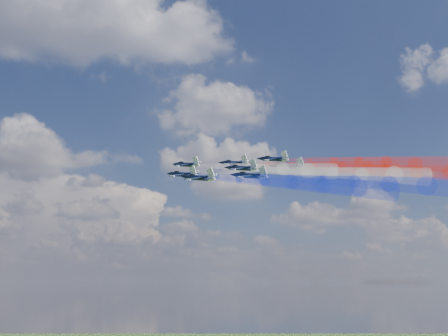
{
  "coord_description": "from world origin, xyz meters",
  "views": [
    {
      "loc": [
        -31.23,
        -157.17,
        97.47
      ],
      "look_at": [
        -6.92,
        -4.23,
        132.16
      ],
      "focal_mm": 41.08,
      "sensor_mm": 36.0,
      "label": 1
    }
  ],
  "objects": [
    {
      "name": "jet_inner_right",
      "position": [
        -1.93,
        5.96,
        136.28
      ],
      "size": [
        17.37,
        17.63,
        8.97
      ],
      "primitive_type": null,
      "rotation": [
        0.19,
        -0.29,
        0.66
      ],
      "color": "black"
    },
    {
      "name": "trail_outer_right",
      "position": [
        30.79,
        -19.19,
        132.13
      ],
      "size": [
        35.84,
        40.98,
        14.44
      ],
      "primitive_type": null,
      "rotation": [
        0.19,
        -0.29,
        0.66
      ],
      "color": "red"
    },
    {
      "name": "trail_inner_left",
      "position": [
        -0.03,
        -28.16,
        123.97
      ],
      "size": [
        35.84,
        40.98,
        14.44
      ],
      "primitive_type": null,
      "rotation": [
        0.19,
        -0.29,
        0.66
      ],
      "color": "#192CD4"
    },
    {
      "name": "trail_rear_left",
      "position": [
        16.69,
        -47.38,
        120.2
      ],
      "size": [
        35.84,
        40.98,
        14.44
      ],
      "primitive_type": null,
      "rotation": [
        0.19,
        -0.29,
        0.66
      ],
      "color": "#192CD4"
    },
    {
      "name": "jet_rear_left",
      "position": [
        -3.14,
        -24.49,
        125.71
      ],
      "size": [
        17.37,
        17.63,
        8.97
      ],
      "primitive_type": null,
      "rotation": [
        0.19,
        -0.29,
        0.66
      ],
      "color": "black"
    },
    {
      "name": "jet_inner_left",
      "position": [
        -19.85,
        -5.26,
        129.48
      ],
      "size": [
        17.37,
        17.63,
        8.97
      ],
      "primitive_type": null,
      "rotation": [
        0.19,
        -0.29,
        0.66
      ],
      "color": "black"
    },
    {
      "name": "jet_outer_left",
      "position": [
        -16.48,
        -20.21,
        125.55
      ],
      "size": [
        17.37,
        17.63,
        8.97
      ],
      "primitive_type": null,
      "rotation": [
        0.19,
        -0.29,
        0.66
      ],
      "color": "black"
    },
    {
      "name": "jet_lead",
      "position": [
        -17.48,
        9.69,
        136.03
      ],
      "size": [
        17.37,
        17.63,
        8.97
      ],
      "primitive_type": null,
      "rotation": [
        0.19,
        -0.29,
        0.66
      ],
      "color": "black"
    },
    {
      "name": "trail_rear_right",
      "position": [
        31.31,
        -33.89,
        126.34
      ],
      "size": [
        35.84,
        40.98,
        14.44
      ],
      "primitive_type": null,
      "rotation": [
        0.19,
        -0.29,
        0.66
      ],
      "color": "red"
    },
    {
      "name": "jet_center_third",
      "position": [
        -2.43,
        -9.57,
        131.1
      ],
      "size": [
        17.37,
        17.63,
        8.97
      ],
      "primitive_type": null,
      "rotation": [
        0.19,
        -0.29,
        0.66
      ],
      "color": "black"
    },
    {
      "name": "trail_center_third",
      "position": [
        17.4,
        -32.47,
        125.59
      ],
      "size": [
        35.84,
        40.98,
        14.44
      ],
      "primitive_type": null,
      "rotation": [
        0.19,
        -0.29,
        0.66
      ],
      "color": "white"
    },
    {
      "name": "trail_outer_left",
      "position": [
        3.34,
        -43.11,
        120.04
      ],
      "size": [
        35.84,
        40.98,
        14.44
      ],
      "primitive_type": null,
      "rotation": [
        0.19,
        -0.29,
        0.66
      ],
      "color": "#192CD4"
    },
    {
      "name": "jet_outer_right",
      "position": [
        10.96,
        3.71,
        137.64
      ],
      "size": [
        17.37,
        17.63,
        8.97
      ],
      "primitive_type": null,
      "rotation": [
        0.19,
        -0.29,
        0.66
      ],
      "color": "black"
    },
    {
      "name": "trail_lead",
      "position": [
        2.34,
        -13.21,
        130.52
      ],
      "size": [
        35.84,
        40.98,
        14.44
      ],
      "primitive_type": null,
      "rotation": [
        0.19,
        -0.29,
        0.66
      ],
      "color": "white"
    },
    {
      "name": "jet_rear_right",
      "position": [
        11.49,
        -11.0,
        131.85
      ],
      "size": [
        17.37,
        17.63,
        8.97
      ],
      "primitive_type": null,
      "rotation": [
        0.19,
        -0.29,
        0.66
      ],
      "color": "black"
    },
    {
      "name": "trail_inner_right",
      "position": [
        17.89,
        -16.93,
        130.77
      ],
      "size": [
        35.84,
        40.98,
        14.44
      ],
      "primitive_type": null,
      "rotation": [
        0.19,
        -0.29,
        0.66
      ],
      "color": "red"
    }
  ]
}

